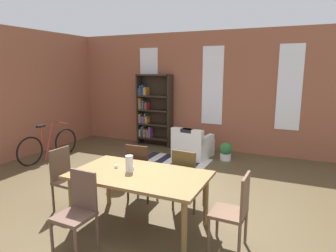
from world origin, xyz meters
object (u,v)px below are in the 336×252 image
at_px(dining_table, 139,179).
at_px(potted_plant_by_shelf, 116,176).
at_px(vase_on_table, 129,164).
at_px(dining_chair_head_left, 66,177).
at_px(dining_chair_far_left, 140,170).
at_px(bookshelf_tall, 152,111).
at_px(dining_chair_far_right, 187,177).
at_px(dining_chair_head_right, 235,209).
at_px(dining_chair_near_left, 78,209).
at_px(armchair_white, 192,146).
at_px(bicycle_second, 49,145).
at_px(potted_plant_corner, 226,151).

bearing_deg(dining_table, potted_plant_by_shelf, 136.85).
xyz_separation_m(vase_on_table, dining_chair_head_left, (-1.13, 0.00, -0.36)).
distance_m(dining_chair_far_left, bookshelf_tall, 3.68).
height_order(dining_chair_far_right, dining_chair_head_right, same).
distance_m(dining_chair_near_left, armchair_white, 4.11).
relative_size(vase_on_table, bookshelf_tall, 0.12).
xyz_separation_m(vase_on_table, bookshelf_tall, (-1.75, 4.07, 0.10)).
bearing_deg(dining_table, dining_chair_head_right, -0.09).
xyz_separation_m(dining_table, bicycle_second, (-3.50, 1.80, -0.34)).
xyz_separation_m(dining_table, dining_chair_head_right, (1.28, -0.00, -0.17)).
bearing_deg(dining_chair_near_left, dining_table, 61.34).
relative_size(dining_table, bookshelf_tall, 0.92).
distance_m(dining_chair_head_left, dining_chair_head_right, 2.56).
distance_m(dining_chair_far_right, dining_chair_head_left, 1.83).
distance_m(dining_chair_far_right, armchair_white, 2.77).
bearing_deg(potted_plant_corner, dining_chair_far_right, -89.18).
bearing_deg(bicycle_second, dining_chair_head_left, -38.99).
relative_size(dining_chair_head_left, potted_plant_by_shelf, 1.97).
height_order(dining_table, potted_plant_by_shelf, dining_table).
relative_size(dining_table, bicycle_second, 1.07).
bearing_deg(potted_plant_by_shelf, dining_chair_head_right, -22.72).
height_order(dining_chair_head_right, potted_plant_by_shelf, dining_chair_head_right).
relative_size(dining_chair_far_left, potted_plant_by_shelf, 1.97).
bearing_deg(dining_table, dining_chair_head_left, 179.79).
height_order(dining_chair_far_left, potted_plant_corner, dining_chair_far_left).
xyz_separation_m(dining_chair_far_right, armchair_white, (-0.84, 2.62, -0.23)).
height_order(armchair_white, potted_plant_corner, armchair_white).
bearing_deg(dining_chair_head_right, dining_chair_far_left, 156.20).
relative_size(dining_chair_far_left, dining_chair_head_left, 1.00).
xyz_separation_m(bookshelf_tall, bicycle_second, (-1.60, -2.27, -0.64)).
bearing_deg(potted_plant_corner, bookshelf_tall, 164.88).
xyz_separation_m(dining_chair_far_right, potted_plant_corner, (-0.04, 2.72, -0.29)).
height_order(dining_chair_far_right, bicycle_second, dining_chair_far_right).
relative_size(dining_chair_far_right, dining_chair_head_left, 1.00).
bearing_deg(dining_table, bicycle_second, 152.78).
xyz_separation_m(dining_chair_far_right, dining_chair_far_left, (-0.81, -0.00, 0.00)).
xyz_separation_m(armchair_white, bicycle_second, (-3.05, -1.57, 0.06)).
xyz_separation_m(dining_chair_near_left, potted_plant_corner, (0.77, 4.20, -0.29)).
xyz_separation_m(vase_on_table, potted_plant_by_shelf, (-0.88, 0.96, -0.63)).
distance_m(dining_chair_head_left, potted_plant_corner, 3.84).
height_order(vase_on_table, dining_chair_head_right, vase_on_table).
xyz_separation_m(dining_chair_far_left, potted_plant_corner, (0.77, 2.72, -0.29)).
relative_size(dining_chair_head_right, armchair_white, 1.06).
relative_size(dining_chair_far_left, dining_chair_head_right, 1.00).
xyz_separation_m(bicycle_second, potted_plant_corner, (3.86, 1.66, -0.12)).
height_order(potted_plant_by_shelf, potted_plant_corner, potted_plant_by_shelf).
height_order(dining_chair_head_right, armchair_white, dining_chair_head_right).
height_order(dining_table, vase_on_table, vase_on_table).
height_order(dining_table, dining_chair_head_right, dining_chair_head_right).
distance_m(dining_chair_far_right, potted_plant_corner, 2.74).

